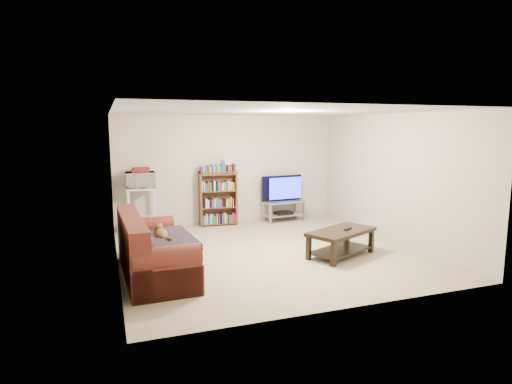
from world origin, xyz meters
name	(u,v)px	position (x,y,z in m)	size (l,w,h in m)	color
floor	(269,252)	(0.00, 0.00, 0.00)	(5.00, 5.00, 0.00)	#C1B58F
ceiling	(270,112)	(0.00, 0.00, 2.40)	(5.00, 5.00, 0.00)	white
wall_back	(229,170)	(0.00, 2.50, 1.20)	(5.00, 5.00, 0.00)	beige
wall_front	(349,210)	(0.00, -2.50, 1.20)	(5.00, 5.00, 0.00)	beige
wall_left	(115,191)	(-2.50, 0.00, 1.20)	(5.00, 5.00, 0.00)	beige
wall_right	(393,178)	(2.50, 0.00, 1.20)	(5.00, 5.00, 0.00)	beige
sofa	(150,254)	(-2.07, -0.53, 0.32)	(0.98, 2.13, 0.90)	#5B1F17
blanket	(164,241)	(-1.88, -0.66, 0.53)	(0.81, 1.05, 0.10)	#2A252E
cat	(161,234)	(-1.89, -0.47, 0.59)	(0.23, 0.57, 0.17)	brown
coffee_table	(341,238)	(1.05, -0.62, 0.31)	(1.37, 1.07, 0.45)	black
remote	(348,229)	(1.17, -0.62, 0.46)	(0.20, 0.06, 0.02)	black
tv_stand	(284,207)	(1.21, 2.20, 0.32)	(0.97, 0.51, 0.47)	#999EA3
television	(284,188)	(1.21, 2.20, 0.76)	(1.01, 0.13, 0.58)	black
dvd_player	(284,213)	(1.21, 2.20, 0.19)	(0.37, 0.26, 0.06)	black
bookshelf	(218,198)	(-0.31, 2.30, 0.61)	(0.84, 0.30, 1.19)	#57301E
shelf_clutter	(222,167)	(-0.21, 2.31, 1.30)	(0.61, 0.20, 0.28)	silver
microwave_stand	(141,204)	(-1.95, 2.19, 0.59)	(0.59, 0.43, 0.93)	silver
microwave	(140,180)	(-1.95, 2.19, 1.09)	(0.57, 0.39, 0.32)	silver
game_boxes	(140,171)	(-1.95, 2.19, 1.27)	(0.34, 0.30, 0.05)	maroon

